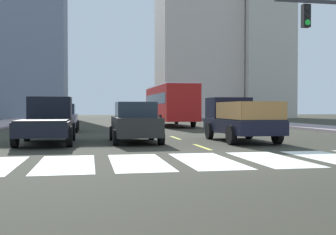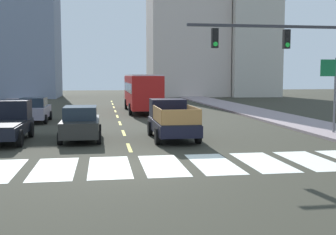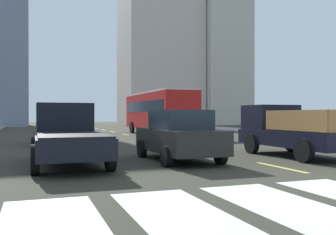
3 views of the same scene
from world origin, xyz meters
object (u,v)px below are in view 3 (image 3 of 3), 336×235
(sedan_mid, at_px, (54,128))
(sedan_near_left, at_px, (179,135))
(city_bus, at_px, (158,110))
(pickup_dark, at_px, (67,135))
(pickup_stakebed, at_px, (290,131))

(sedan_mid, height_order, sedan_near_left, same)
(city_bus, relative_size, sedan_near_left, 2.45)
(pickup_dark, xyz_separation_m, sedan_near_left, (3.63, -0.44, -0.06))
(sedan_mid, xyz_separation_m, sedan_near_left, (3.61, -9.08, 0.00))
(city_bus, xyz_separation_m, sedan_near_left, (-4.59, -16.24, -1.09))
(sedan_mid, bearing_deg, pickup_dark, -88.29)
(pickup_stakebed, xyz_separation_m, city_bus, (-0.02, 16.13, 1.02))
(sedan_near_left, bearing_deg, pickup_stakebed, 1.24)
(pickup_stakebed, distance_m, sedan_mid, 12.17)
(pickup_stakebed, distance_m, sedan_near_left, 4.61)
(pickup_dark, height_order, sedan_mid, pickup_dark)
(city_bus, height_order, sedan_mid, city_bus)
(pickup_stakebed, bearing_deg, pickup_dark, 178.23)
(city_bus, xyz_separation_m, sedan_mid, (-8.19, -7.16, -1.09))
(pickup_stakebed, height_order, city_bus, city_bus)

